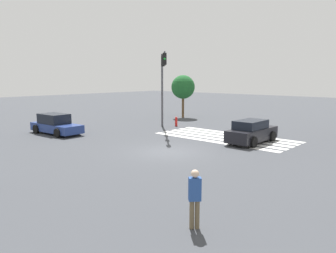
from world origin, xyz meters
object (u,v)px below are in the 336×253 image
object	(u,v)px
fire_hydrant	(176,121)
tree_corner_a	(183,87)
car_0	(252,132)
pedestrian	(195,196)
car_3	(56,125)
traffic_signal_mast	(163,73)

from	to	relation	value
fire_hydrant	tree_corner_a	bearing A→B (deg)	-55.91
car_0	pedestrian	world-z (taller)	pedestrian
car_0	car_3	world-z (taller)	car_3
traffic_signal_mast	car_3	world-z (taller)	traffic_signal_mast
car_0	pedestrian	distance (m)	13.66
traffic_signal_mast	tree_corner_a	xyz separation A→B (m)	(4.13, -7.67, -1.42)
car_0	pedestrian	bearing A→B (deg)	-158.65
car_3	pedestrian	bearing A→B (deg)	-20.82
car_0	fire_hydrant	world-z (taller)	car_0
pedestrian	car_3	bearing A→B (deg)	26.07
tree_corner_a	pedestrian	bearing A→B (deg)	130.22
car_3	car_0	bearing A→B (deg)	24.78
pedestrian	fire_hydrant	size ratio (longest dim) A/B	2.09
car_0	car_3	size ratio (longest dim) A/B	0.91
traffic_signal_mast	car_3	distance (m)	9.56
pedestrian	fire_hydrant	bearing A→B (deg)	-4.34
car_3	tree_corner_a	size ratio (longest dim) A/B	1.05
traffic_signal_mast	fire_hydrant	size ratio (longest dim) A/B	7.50
traffic_signal_mast	car_0	bearing A→B (deg)	44.50
car_3	tree_corner_a	distance (m)	15.06
tree_corner_a	traffic_signal_mast	bearing A→B (deg)	118.31
pedestrian	fire_hydrant	world-z (taller)	pedestrian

